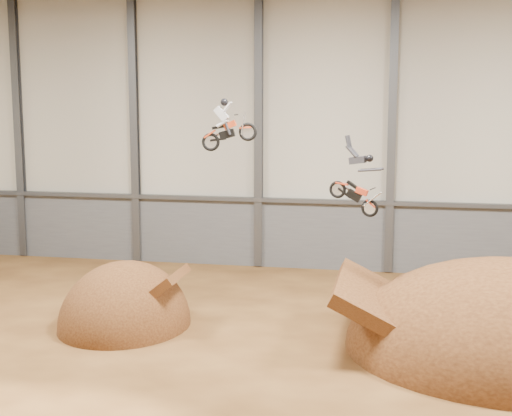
# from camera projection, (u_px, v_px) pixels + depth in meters

# --- Properties ---
(floor) EXTENTS (40.00, 40.00, 0.00)m
(floor) POSITION_uv_depth(u_px,v_px,m) (273.00, 379.00, 22.30)
(floor) COLOR #513115
(floor) RESTS_ON ground
(back_wall) EXTENTS (40.00, 0.10, 14.00)m
(back_wall) POSITION_uv_depth(u_px,v_px,m) (324.00, 133.00, 35.80)
(back_wall) COLOR beige
(back_wall) RESTS_ON ground
(lower_band_back) EXTENTS (39.80, 0.18, 3.50)m
(lower_band_back) POSITION_uv_depth(u_px,v_px,m) (323.00, 236.00, 36.49)
(lower_band_back) COLOR #5A5D62
(lower_band_back) RESTS_ON ground
(steel_rail) EXTENTS (39.80, 0.35, 0.20)m
(steel_rail) POSITION_uv_depth(u_px,v_px,m) (323.00, 201.00, 36.07)
(steel_rail) COLOR #47494F
(steel_rail) RESTS_ON lower_band_back
(steel_column_0) EXTENTS (0.40, 0.36, 13.90)m
(steel_column_0) POSITION_uv_depth(u_px,v_px,m) (19.00, 130.00, 38.79)
(steel_column_0) COLOR #47494F
(steel_column_0) RESTS_ON ground
(steel_column_1) EXTENTS (0.40, 0.36, 13.90)m
(steel_column_1) POSITION_uv_depth(u_px,v_px,m) (135.00, 131.00, 37.52)
(steel_column_1) COLOR #47494F
(steel_column_1) RESTS_ON ground
(steel_column_2) EXTENTS (0.40, 0.36, 13.90)m
(steel_column_2) POSITION_uv_depth(u_px,v_px,m) (259.00, 132.00, 36.24)
(steel_column_2) COLOR #47494F
(steel_column_2) RESTS_ON ground
(steel_column_3) EXTENTS (0.40, 0.36, 13.90)m
(steel_column_3) POSITION_uv_depth(u_px,v_px,m) (392.00, 134.00, 34.96)
(steel_column_3) COLOR #47494F
(steel_column_3) RESTS_ON ground
(takeoff_ramp) EXTENTS (5.00, 5.76, 5.00)m
(takeoff_ramp) POSITION_uv_depth(u_px,v_px,m) (125.00, 325.00, 27.59)
(takeoff_ramp) COLOR #402210
(takeoff_ramp) RESTS_ON ground
(landing_ramp) EXTENTS (11.18, 9.89, 6.45)m
(landing_ramp) POSITION_uv_depth(u_px,v_px,m) (508.00, 353.00, 24.58)
(landing_ramp) COLOR #402210
(landing_ramp) RESTS_ON ground
(fmx_rider_a) EXTENTS (2.55, 0.96, 2.36)m
(fmx_rider_a) POSITION_uv_depth(u_px,v_px,m) (231.00, 120.00, 25.97)
(fmx_rider_a) COLOR #C23D18
(fmx_rider_b) EXTENTS (3.38, 1.51, 3.14)m
(fmx_rider_b) POSITION_uv_depth(u_px,v_px,m) (350.00, 175.00, 25.18)
(fmx_rider_b) COLOR red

